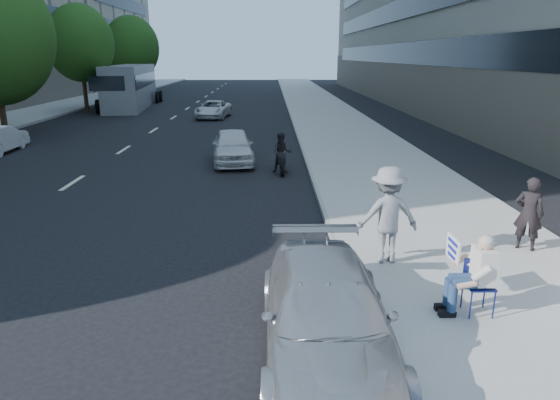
{
  "coord_description": "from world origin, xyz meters",
  "views": [
    {
      "loc": [
        0.04,
        -8.12,
        4.06
      ],
      "look_at": [
        0.24,
        1.64,
        1.22
      ],
      "focal_mm": 32.0,
      "sensor_mm": 36.0,
      "label": 1
    }
  ],
  "objects_px": {
    "white_sedan_near": "(233,146)",
    "white_sedan_far": "(213,109)",
    "bus": "(131,87)",
    "pedestrian_woman": "(529,214)",
    "seated_protester": "(473,270)",
    "jogger": "(388,215)",
    "motorcycle": "(282,155)",
    "parked_sedan": "(326,315)"
  },
  "relations": [
    {
      "from": "pedestrian_woman",
      "to": "seated_protester",
      "type": "bearing_deg",
      "value": 81.29
    },
    {
      "from": "parked_sedan",
      "to": "bus",
      "type": "relative_size",
      "value": 0.35
    },
    {
      "from": "pedestrian_woman",
      "to": "motorcycle",
      "type": "bearing_deg",
      "value": -27.08
    },
    {
      "from": "motorcycle",
      "to": "parked_sedan",
      "type": "bearing_deg",
      "value": -88.1
    },
    {
      "from": "pedestrian_woman",
      "to": "parked_sedan",
      "type": "distance_m",
      "value": 5.8
    },
    {
      "from": "seated_protester",
      "to": "white_sedan_far",
      "type": "bearing_deg",
      "value": 104.45
    },
    {
      "from": "pedestrian_woman",
      "to": "white_sedan_near",
      "type": "height_order",
      "value": "pedestrian_woman"
    },
    {
      "from": "jogger",
      "to": "white_sedan_near",
      "type": "height_order",
      "value": "jogger"
    },
    {
      "from": "white_sedan_near",
      "to": "motorcycle",
      "type": "height_order",
      "value": "motorcycle"
    },
    {
      "from": "pedestrian_woman",
      "to": "bus",
      "type": "height_order",
      "value": "bus"
    },
    {
      "from": "bus",
      "to": "jogger",
      "type": "bearing_deg",
      "value": -73.3
    },
    {
      "from": "white_sedan_far",
      "to": "motorcycle",
      "type": "bearing_deg",
      "value": -68.73
    },
    {
      "from": "white_sedan_near",
      "to": "white_sedan_far",
      "type": "height_order",
      "value": "white_sedan_near"
    },
    {
      "from": "motorcycle",
      "to": "bus",
      "type": "height_order",
      "value": "bus"
    },
    {
      "from": "parked_sedan",
      "to": "white_sedan_near",
      "type": "height_order",
      "value": "white_sedan_near"
    },
    {
      "from": "white_sedan_far",
      "to": "motorcycle",
      "type": "relative_size",
      "value": 2.0
    },
    {
      "from": "white_sedan_near",
      "to": "motorcycle",
      "type": "bearing_deg",
      "value": -48.13
    },
    {
      "from": "white_sedan_near",
      "to": "white_sedan_far",
      "type": "xyz_separation_m",
      "value": [
        -2.34,
        14.68,
        -0.08
      ]
    },
    {
      "from": "pedestrian_woman",
      "to": "white_sedan_far",
      "type": "relative_size",
      "value": 0.38
    },
    {
      "from": "white_sedan_far",
      "to": "parked_sedan",
      "type": "bearing_deg",
      "value": -73.88
    },
    {
      "from": "jogger",
      "to": "motorcycle",
      "type": "xyz_separation_m",
      "value": [
        -1.84,
        8.46,
        -0.46
      ]
    },
    {
      "from": "motorcycle",
      "to": "white_sedan_far",
      "type": "bearing_deg",
      "value": 104.68
    },
    {
      "from": "seated_protester",
      "to": "white_sedan_far",
      "type": "height_order",
      "value": "seated_protester"
    },
    {
      "from": "white_sedan_far",
      "to": "bus",
      "type": "distance_m",
      "value": 10.4
    },
    {
      "from": "pedestrian_woman",
      "to": "bus",
      "type": "relative_size",
      "value": 0.13
    },
    {
      "from": "pedestrian_woman",
      "to": "white_sedan_far",
      "type": "height_order",
      "value": "pedestrian_woman"
    },
    {
      "from": "jogger",
      "to": "seated_protester",
      "type": "bearing_deg",
      "value": 107.81
    },
    {
      "from": "seated_protester",
      "to": "bus",
      "type": "bearing_deg",
      "value": 112.69
    },
    {
      "from": "jogger",
      "to": "parked_sedan",
      "type": "bearing_deg",
      "value": 58.29
    },
    {
      "from": "white_sedan_near",
      "to": "motorcycle",
      "type": "relative_size",
      "value": 1.88
    },
    {
      "from": "jogger",
      "to": "pedestrian_woman",
      "type": "distance_m",
      "value": 3.13
    },
    {
      "from": "jogger",
      "to": "white_sedan_far",
      "type": "height_order",
      "value": "jogger"
    },
    {
      "from": "white_sedan_near",
      "to": "white_sedan_far",
      "type": "bearing_deg",
      "value": 92.76
    },
    {
      "from": "jogger",
      "to": "pedestrian_woman",
      "type": "xyz_separation_m",
      "value": [
        3.07,
        0.58,
        -0.18
      ]
    },
    {
      "from": "jogger",
      "to": "bus",
      "type": "xyz_separation_m",
      "value": [
        -13.42,
        32.1,
        0.54
      ]
    },
    {
      "from": "seated_protester",
      "to": "white_sedan_near",
      "type": "height_order",
      "value": "seated_protester"
    },
    {
      "from": "seated_protester",
      "to": "motorcycle",
      "type": "height_order",
      "value": "seated_protester"
    },
    {
      "from": "jogger",
      "to": "pedestrian_woman",
      "type": "height_order",
      "value": "jogger"
    },
    {
      "from": "jogger",
      "to": "white_sedan_far",
      "type": "bearing_deg",
      "value": -81.24
    },
    {
      "from": "pedestrian_woman",
      "to": "motorcycle",
      "type": "relative_size",
      "value": 0.76
    },
    {
      "from": "seated_protester",
      "to": "motorcycle",
      "type": "xyz_separation_m",
      "value": [
        -2.71,
        10.53,
        -0.24
      ]
    },
    {
      "from": "white_sedan_far",
      "to": "bus",
      "type": "xyz_separation_m",
      "value": [
        -7.36,
        7.27,
        1.07
      ]
    }
  ]
}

